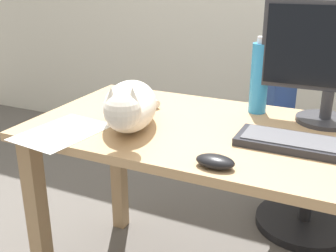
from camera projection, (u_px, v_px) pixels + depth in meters
name	position (u px, v px, depth m)	size (l,w,h in m)	color
desk	(228.00, 161.00, 1.43)	(1.37, 0.68, 0.72)	tan
office_chair	(303.00, 149.00, 2.01)	(0.48, 0.48, 0.95)	black
monitor	(333.00, 59.00, 1.40)	(0.48, 0.20, 0.42)	#333338
keyboard	(310.00, 145.00, 1.25)	(0.44, 0.15, 0.03)	#232328
cat	(130.00, 106.00, 1.39)	(0.31, 0.57, 0.20)	silver
computer_mouse	(215.00, 161.00, 1.13)	(0.11, 0.06, 0.04)	black
paper_sheet	(62.00, 132.00, 1.38)	(0.21, 0.30, 0.00)	white
water_bottle	(259.00, 78.00, 1.53)	(0.07, 0.07, 0.28)	#2D8CD1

